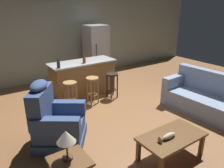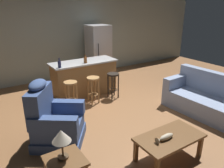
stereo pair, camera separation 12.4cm
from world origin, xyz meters
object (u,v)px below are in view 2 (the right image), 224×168
(recliner_near_lamp, at_px, (54,121))
(table_lamp, at_px, (61,137))
(kitchen_island, at_px, (84,78))
(bottle_tall_green, at_px, (59,64))
(bar_stool_left, at_px, (71,90))
(bar_stool_middle, at_px, (93,85))
(fish_figurine, at_px, (165,138))
(end_table, at_px, (66,166))
(refrigerator, at_px, (98,52))
(bottle_short_amber, at_px, (85,60))
(couch, at_px, (208,100))
(coffee_table, at_px, (170,139))
(bar_stool_right, at_px, (113,81))

(recliner_near_lamp, bearing_deg, table_lamp, -67.78)
(kitchen_island, bearing_deg, bottle_tall_green, -162.32)
(table_lamp, xyz_separation_m, bar_stool_left, (1.09, 2.34, -0.40))
(kitchen_island, height_order, bar_stool_middle, kitchen_island)
(fish_figurine, distance_m, end_table, 1.55)
(bar_stool_left, height_order, bottle_tall_green, bottle_tall_green)
(refrigerator, bearing_deg, bar_stool_middle, -123.33)
(kitchen_island, bearing_deg, end_table, -120.10)
(fish_figurine, distance_m, bar_stool_left, 2.67)
(recliner_near_lamp, distance_m, bar_stool_middle, 1.81)
(bottle_short_amber, bearing_deg, recliner_near_lamp, -132.24)
(kitchen_island, bearing_deg, couch, -54.32)
(recliner_near_lamp, xyz_separation_m, bar_stool_left, (0.81, 1.14, 0.05))
(kitchen_island, xyz_separation_m, bar_stool_left, (-0.67, -0.63, -0.01))
(end_table, bearing_deg, recliner_near_lamp, 77.63)
(bar_stool_left, bearing_deg, table_lamp, -114.91)
(kitchen_island, distance_m, refrigerator, 1.70)
(recliner_near_lamp, bearing_deg, coffee_table, -11.24)
(couch, relative_size, bottle_tall_green, 8.21)
(couch, xyz_separation_m, bar_stool_left, (-2.53, 1.96, 0.13))
(fish_figurine, xyz_separation_m, bar_stool_middle, (0.16, 2.63, 0.01))
(coffee_table, xyz_separation_m, bar_stool_middle, (0.02, 2.61, 0.11))
(couch, xyz_separation_m, recliner_near_lamp, (-3.34, 0.83, 0.08))
(table_lamp, bearing_deg, bar_stool_right, 45.55)
(end_table, distance_m, refrigerator, 5.12)
(coffee_table, relative_size, refrigerator, 0.62)
(bar_stool_left, bearing_deg, bottle_tall_green, 103.35)
(fish_figurine, height_order, bar_stool_right, bar_stool_right)
(end_table, relative_size, bar_stool_left, 0.82)
(coffee_table, distance_m, fish_figurine, 0.17)
(fish_figurine, relative_size, refrigerator, 0.19)
(bar_stool_left, relative_size, refrigerator, 0.39)
(recliner_near_lamp, height_order, table_lamp, recliner_near_lamp)
(couch, xyz_separation_m, bar_stool_middle, (-1.92, 1.96, 0.13))
(refrigerator, bearing_deg, end_table, -124.45)
(recliner_near_lamp, bearing_deg, bottle_short_amber, 83.05)
(refrigerator, bearing_deg, bottle_tall_green, -142.82)
(bottle_tall_green, bearing_deg, coffee_table, -77.23)
(bottle_tall_green, bearing_deg, end_table, -109.64)
(couch, height_order, kitchen_island, kitchen_island)
(couch, distance_m, end_table, 3.63)
(recliner_near_lamp, relative_size, bar_stool_right, 1.76)
(kitchen_island, relative_size, bottle_short_amber, 8.29)
(recliner_near_lamp, height_order, end_table, recliner_near_lamp)
(coffee_table, distance_m, bar_stool_left, 2.67)
(couch, relative_size, bar_stool_right, 2.86)
(coffee_table, height_order, bottle_short_amber, bottle_short_amber)
(bar_stool_left, xyz_separation_m, refrigerator, (1.81, 1.83, 0.41))
(end_table, height_order, bar_stool_left, bar_stool_left)
(bar_stool_left, height_order, bar_stool_right, same)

